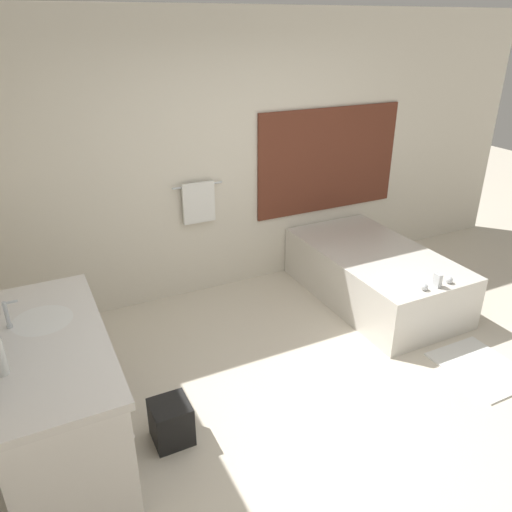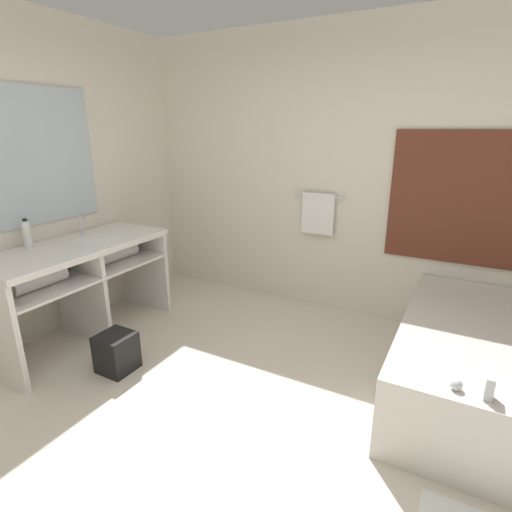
# 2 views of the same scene
# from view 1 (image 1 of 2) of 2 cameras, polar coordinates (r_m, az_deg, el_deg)

# --- Properties ---
(ground_plane) EXTENTS (16.00, 16.00, 0.00)m
(ground_plane) POSITION_cam_1_polar(r_m,az_deg,el_deg) (3.83, 10.52, -17.30)
(ground_plane) COLOR beige
(ground_plane) RESTS_ON ground
(wall_back_with_blinds) EXTENTS (7.40, 0.13, 2.70)m
(wall_back_with_blinds) POSITION_cam_1_polar(r_m,az_deg,el_deg) (4.94, -3.31, 10.93)
(wall_back_with_blinds) COLOR silver
(wall_back_with_blinds) RESTS_ON ground_plane
(vanity_counter) EXTENTS (0.68, 1.54, 0.86)m
(vanity_counter) POSITION_cam_1_polar(r_m,az_deg,el_deg) (3.39, -22.19, -11.73)
(vanity_counter) COLOR white
(vanity_counter) RESTS_ON ground_plane
(sink_faucet) EXTENTS (0.09, 0.04, 0.18)m
(sink_faucet) POSITION_cam_1_polar(r_m,az_deg,el_deg) (3.41, -26.53, -6.07)
(sink_faucet) COLOR silver
(sink_faucet) RESTS_ON vanity_counter
(bathtub) EXTENTS (1.01, 1.81, 0.64)m
(bathtub) POSITION_cam_1_polar(r_m,az_deg,el_deg) (5.13, 13.30, -1.83)
(bathtub) COLOR silver
(bathtub) RESTS_ON ground_plane
(waste_bin) EXTENTS (0.25, 0.25, 0.30)m
(waste_bin) POSITION_cam_1_polar(r_m,az_deg,el_deg) (3.54, -9.67, -18.19)
(waste_bin) COLOR black
(waste_bin) RESTS_ON ground_plane
(bath_mat) EXTENTS (0.57, 0.69, 0.02)m
(bath_mat) POSITION_cam_1_polar(r_m,az_deg,el_deg) (4.54, 24.30, -11.55)
(bath_mat) COLOR white
(bath_mat) RESTS_ON ground_plane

